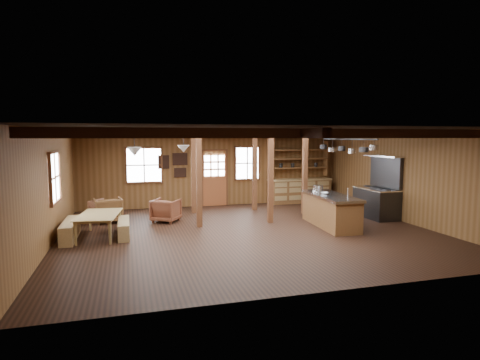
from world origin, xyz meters
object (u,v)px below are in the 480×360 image
object	(u,v)px
kitchen_island	(330,210)
armchair_a	(108,210)
commercial_range	(378,198)
dining_table	(101,226)
armchair_c	(106,210)
armchair_b	(166,210)

from	to	relation	value
kitchen_island	armchair_a	world-z (taller)	kitchen_island
kitchen_island	commercial_range	bearing A→B (deg)	24.02
kitchen_island	dining_table	world-z (taller)	kitchen_island
armchair_c	armchair_a	bearing A→B (deg)	149.98
dining_table	armchair_c	xyz separation A→B (m)	(0.02, 2.06, 0.04)
kitchen_island	dining_table	size ratio (longest dim) A/B	1.46
commercial_range	armchair_b	bearing A→B (deg)	170.02
kitchen_island	armchair_c	size ratio (longest dim) A/B	3.35
kitchen_island	armchair_b	distance (m)	4.99
dining_table	armchair_b	distance (m)	2.37
armchair_a	armchair_b	xyz separation A→B (m)	(1.72, -0.39, -0.02)
commercial_range	dining_table	bearing A→B (deg)	-177.83
dining_table	armchair_a	xyz separation A→B (m)	(0.10, 1.90, 0.07)
dining_table	armchair_c	size ratio (longest dim) A/B	2.30
armchair_a	armchair_b	distance (m)	1.77
commercial_range	dining_table	xyz separation A→B (m)	(-8.55, -0.32, -0.34)
commercial_range	armchair_c	bearing A→B (deg)	168.47
kitchen_island	commercial_range	size ratio (longest dim) A/B	1.26
dining_table	armchair_a	distance (m)	1.90
armchair_a	armchair_c	distance (m)	0.19
kitchen_island	commercial_range	world-z (taller)	commercial_range
armchair_a	armchair_c	bearing A→B (deg)	-73.16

